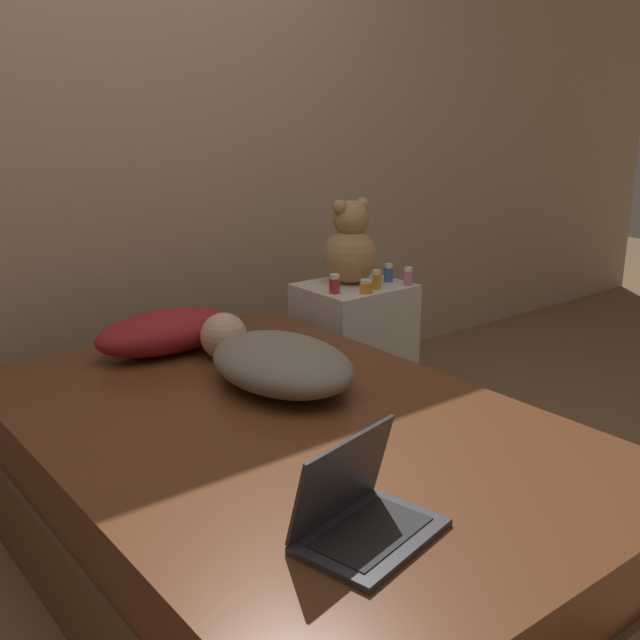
{
  "coord_description": "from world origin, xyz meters",
  "views": [
    {
      "loc": [
        -1.14,
        -1.62,
        1.33
      ],
      "look_at": [
        0.33,
        0.25,
        0.64
      ],
      "focal_mm": 42.0,
      "sensor_mm": 36.0,
      "label": 1
    }
  ],
  "objects_px": {
    "laptop": "(360,514)",
    "bottle_red": "(335,284)",
    "person_lying": "(275,360)",
    "bottle_amber": "(377,280)",
    "pillow": "(167,332)",
    "bottle_orange": "(366,287)",
    "teddy_bear": "(350,247)",
    "bottle_pink": "(408,277)",
    "bottle_blue": "(389,273)"
  },
  "relations": [
    {
      "from": "teddy_bear",
      "to": "bottle_amber",
      "type": "relative_size",
      "value": 4.44
    },
    {
      "from": "bottle_blue",
      "to": "bottle_orange",
      "type": "height_order",
      "value": "bottle_blue"
    },
    {
      "from": "person_lying",
      "to": "bottle_red",
      "type": "xyz_separation_m",
      "value": [
        0.62,
        0.46,
        0.07
      ]
    },
    {
      "from": "bottle_red",
      "to": "bottle_pink",
      "type": "distance_m",
      "value": 0.35
    },
    {
      "from": "bottle_blue",
      "to": "bottle_pink",
      "type": "height_order",
      "value": "bottle_blue"
    },
    {
      "from": "teddy_bear",
      "to": "bottle_orange",
      "type": "height_order",
      "value": "teddy_bear"
    },
    {
      "from": "teddy_bear",
      "to": "bottle_red",
      "type": "xyz_separation_m",
      "value": [
        -0.17,
        -0.1,
        -0.12
      ]
    },
    {
      "from": "person_lying",
      "to": "laptop",
      "type": "relative_size",
      "value": 2.04
    },
    {
      "from": "laptop",
      "to": "bottle_orange",
      "type": "xyz_separation_m",
      "value": [
        1.1,
        1.22,
        0.09
      ]
    },
    {
      "from": "teddy_bear",
      "to": "laptop",
      "type": "bearing_deg",
      "value": -129.77
    },
    {
      "from": "pillow",
      "to": "bottle_amber",
      "type": "xyz_separation_m",
      "value": [
        0.94,
        -0.09,
        0.07
      ]
    },
    {
      "from": "teddy_bear",
      "to": "bottle_red",
      "type": "distance_m",
      "value": 0.23
    },
    {
      "from": "laptop",
      "to": "bottle_blue",
      "type": "height_order",
      "value": "laptop"
    },
    {
      "from": "pillow",
      "to": "person_lying",
      "type": "xyz_separation_m",
      "value": [
        0.13,
        -0.5,
        0.0
      ]
    },
    {
      "from": "teddy_bear",
      "to": "bottle_amber",
      "type": "height_order",
      "value": "teddy_bear"
    },
    {
      "from": "pillow",
      "to": "teddy_bear",
      "type": "bearing_deg",
      "value": 3.75
    },
    {
      "from": "laptop",
      "to": "bottle_blue",
      "type": "relative_size",
      "value": 4.3
    },
    {
      "from": "laptop",
      "to": "bottle_orange",
      "type": "distance_m",
      "value": 1.64
    },
    {
      "from": "person_lying",
      "to": "laptop",
      "type": "bearing_deg",
      "value": -114.07
    },
    {
      "from": "laptop",
      "to": "bottle_orange",
      "type": "height_order",
      "value": "laptop"
    },
    {
      "from": "laptop",
      "to": "bottle_red",
      "type": "xyz_separation_m",
      "value": [
        0.99,
        1.3,
        0.1
      ]
    },
    {
      "from": "bottle_red",
      "to": "bottle_orange",
      "type": "xyz_separation_m",
      "value": [
        0.1,
        -0.08,
        -0.01
      ]
    },
    {
      "from": "teddy_bear",
      "to": "bottle_pink",
      "type": "relative_size",
      "value": 4.65
    },
    {
      "from": "bottle_amber",
      "to": "bottle_pink",
      "type": "bearing_deg",
      "value": -12.65
    },
    {
      "from": "bottle_amber",
      "to": "bottle_blue",
      "type": "xyz_separation_m",
      "value": [
        0.13,
        0.07,
        -0.0
      ]
    },
    {
      "from": "pillow",
      "to": "teddy_bear",
      "type": "xyz_separation_m",
      "value": [
        0.92,
        0.06,
        0.19
      ]
    },
    {
      "from": "pillow",
      "to": "person_lying",
      "type": "height_order",
      "value": "person_lying"
    },
    {
      "from": "laptop",
      "to": "pillow",
      "type": "bearing_deg",
      "value": 67.13
    },
    {
      "from": "bottle_amber",
      "to": "bottle_blue",
      "type": "relative_size",
      "value": 1.03
    },
    {
      "from": "teddy_bear",
      "to": "person_lying",
      "type": "bearing_deg",
      "value": -144.79
    },
    {
      "from": "bottle_amber",
      "to": "bottle_pink",
      "type": "distance_m",
      "value": 0.16
    },
    {
      "from": "bottle_amber",
      "to": "bottle_blue",
      "type": "bearing_deg",
      "value": 26.9
    },
    {
      "from": "bottle_orange",
      "to": "bottle_red",
      "type": "bearing_deg",
      "value": 142.42
    },
    {
      "from": "person_lying",
      "to": "bottle_amber",
      "type": "distance_m",
      "value": 0.91
    },
    {
      "from": "laptop",
      "to": "bottle_blue",
      "type": "distance_m",
      "value": 1.86
    },
    {
      "from": "bottle_amber",
      "to": "person_lying",
      "type": "bearing_deg",
      "value": -153.39
    },
    {
      "from": "laptop",
      "to": "bottle_amber",
      "type": "distance_m",
      "value": 1.72
    },
    {
      "from": "bottle_pink",
      "to": "pillow",
      "type": "bearing_deg",
      "value": 173.27
    },
    {
      "from": "pillow",
      "to": "bottle_blue",
      "type": "bearing_deg",
      "value": -1.48
    },
    {
      "from": "laptop",
      "to": "teddy_bear",
      "type": "relative_size",
      "value": 0.94
    },
    {
      "from": "teddy_bear",
      "to": "bottle_red",
      "type": "bearing_deg",
      "value": -149.6
    },
    {
      "from": "laptop",
      "to": "bottle_red",
      "type": "distance_m",
      "value": 1.64
    },
    {
      "from": "person_lying",
      "to": "teddy_bear",
      "type": "bearing_deg",
      "value": 34.88
    },
    {
      "from": "teddy_bear",
      "to": "bottle_red",
      "type": "height_order",
      "value": "teddy_bear"
    },
    {
      "from": "bottle_orange",
      "to": "pillow",
      "type": "bearing_deg",
      "value": 172.0
    },
    {
      "from": "laptop",
      "to": "bottle_amber",
      "type": "bearing_deg",
      "value": 33.83
    },
    {
      "from": "teddy_bear",
      "to": "bottle_orange",
      "type": "bearing_deg",
      "value": -110.26
    },
    {
      "from": "pillow",
      "to": "bottle_blue",
      "type": "distance_m",
      "value": 1.07
    },
    {
      "from": "person_lying",
      "to": "bottle_blue",
      "type": "xyz_separation_m",
      "value": [
        0.94,
        0.47,
        0.07
      ]
    },
    {
      "from": "pillow",
      "to": "laptop",
      "type": "bearing_deg",
      "value": -100.19
    }
  ]
}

